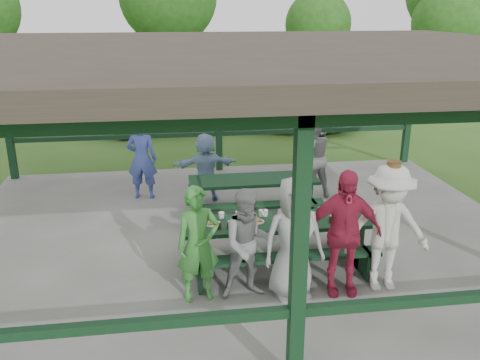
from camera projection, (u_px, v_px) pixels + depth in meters
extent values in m
plane|color=#2C5019|center=(242.00, 239.00, 8.98)|extent=(90.00, 90.00, 0.00)
cube|color=slate|center=(242.00, 237.00, 8.97)|extent=(10.00, 8.00, 0.10)
cube|color=black|center=(299.00, 258.00, 4.91)|extent=(0.15, 0.15, 3.00)
cube|color=black|center=(6.00, 115.00, 11.38)|extent=(0.15, 0.15, 3.00)
cube|color=black|center=(219.00, 109.00, 12.02)|extent=(0.15, 0.15, 3.00)
cube|color=black|center=(410.00, 104.00, 12.67)|extent=(0.15, 0.15, 3.00)
cube|color=black|center=(48.00, 332.00, 4.78)|extent=(4.65, 0.10, 0.10)
cube|color=black|center=(117.00, 137.00, 11.90)|extent=(4.65, 0.10, 0.10)
cube|color=black|center=(315.00, 130.00, 12.54)|extent=(4.65, 0.10, 0.10)
cube|color=black|center=(305.00, 115.00, 4.45)|extent=(9.80, 0.15, 0.20)
cube|color=black|center=(218.00, 48.00, 11.57)|extent=(9.80, 0.15, 0.20)
cube|color=#322B24|center=(242.00, 52.00, 7.94)|extent=(10.60, 8.60, 0.24)
cube|color=black|center=(277.00, 222.00, 7.64)|extent=(2.80, 0.75, 0.06)
cube|color=black|center=(285.00, 257.00, 7.22)|extent=(2.80, 0.28, 0.05)
cube|color=black|center=(270.00, 225.00, 8.26)|extent=(2.80, 0.28, 0.05)
cube|color=black|center=(197.00, 248.00, 7.59)|extent=(0.06, 0.70, 0.75)
cube|color=black|center=(353.00, 238.00, 7.92)|extent=(0.06, 0.70, 0.75)
cube|color=black|center=(197.00, 257.00, 7.64)|extent=(0.06, 1.39, 0.45)
cube|color=black|center=(353.00, 247.00, 7.97)|extent=(0.06, 1.39, 0.45)
cube|color=black|center=(254.00, 180.00, 9.51)|extent=(2.40, 0.75, 0.06)
cube|color=black|center=(259.00, 205.00, 9.09)|extent=(2.40, 0.28, 0.05)
cube|color=black|center=(249.00, 185.00, 10.13)|extent=(2.40, 0.28, 0.05)
cube|color=black|center=(200.00, 200.00, 9.49)|extent=(0.06, 0.70, 0.75)
cube|color=black|center=(306.00, 194.00, 9.76)|extent=(0.06, 0.70, 0.75)
cube|color=black|center=(200.00, 207.00, 9.54)|extent=(0.06, 1.39, 0.45)
cube|color=black|center=(305.00, 202.00, 9.81)|extent=(0.06, 1.39, 0.45)
cylinder|color=white|center=(213.00, 224.00, 7.50)|extent=(0.22, 0.22, 0.01)
torus|color=#A16939|center=(210.00, 223.00, 7.47)|extent=(0.10, 0.10, 0.03)
torus|color=#A16939|center=(215.00, 223.00, 7.48)|extent=(0.10, 0.10, 0.03)
torus|color=#A16939|center=(212.00, 221.00, 7.53)|extent=(0.10, 0.10, 0.03)
cylinder|color=white|center=(257.00, 221.00, 7.59)|extent=(0.22, 0.22, 0.01)
torus|color=#A16939|center=(255.00, 221.00, 7.56)|extent=(0.10, 0.10, 0.03)
torus|color=#A16939|center=(260.00, 220.00, 7.57)|extent=(0.10, 0.10, 0.03)
torus|color=#A16939|center=(256.00, 219.00, 7.62)|extent=(0.10, 0.10, 0.03)
cylinder|color=white|center=(307.00, 219.00, 7.69)|extent=(0.22, 0.22, 0.01)
torus|color=#A16939|center=(305.00, 218.00, 7.66)|extent=(0.10, 0.10, 0.03)
torus|color=#A16939|center=(310.00, 218.00, 7.67)|extent=(0.10, 0.10, 0.03)
torus|color=#A16939|center=(307.00, 216.00, 7.73)|extent=(0.10, 0.10, 0.03)
cylinder|color=white|center=(348.00, 216.00, 7.78)|extent=(0.22, 0.22, 0.01)
torus|color=#A16939|center=(346.00, 215.00, 7.75)|extent=(0.10, 0.10, 0.03)
torus|color=#A16939|center=(351.00, 215.00, 7.76)|extent=(0.10, 0.10, 0.03)
torus|color=#A16939|center=(347.00, 214.00, 7.82)|extent=(0.10, 0.10, 0.03)
cylinder|color=#381E0F|center=(219.00, 226.00, 7.33)|extent=(0.06, 0.06, 0.10)
cylinder|color=#381E0F|center=(229.00, 225.00, 7.35)|extent=(0.06, 0.06, 0.10)
cylinder|color=#381E0F|center=(230.00, 225.00, 7.35)|extent=(0.06, 0.06, 0.10)
cylinder|color=#381E0F|center=(244.00, 224.00, 7.38)|extent=(0.06, 0.06, 0.10)
cylinder|color=#381E0F|center=(287.00, 222.00, 7.46)|extent=(0.06, 0.06, 0.10)
cylinder|color=#381E0F|center=(331.00, 219.00, 7.55)|extent=(0.06, 0.06, 0.10)
cone|color=white|center=(221.00, 215.00, 7.69)|extent=(0.09, 0.09, 0.10)
cone|color=white|center=(238.00, 214.00, 7.73)|extent=(0.09, 0.09, 0.10)
cone|color=white|center=(261.00, 213.00, 7.78)|extent=(0.09, 0.09, 0.10)
cone|color=white|center=(265.00, 213.00, 7.78)|extent=(0.09, 0.09, 0.10)
imported|color=#398735|center=(198.00, 244.00, 6.74)|extent=(0.65, 0.48, 1.61)
imported|color=gray|center=(249.00, 244.00, 6.81)|extent=(0.81, 0.66, 1.56)
imported|color=gray|center=(293.00, 238.00, 6.79)|extent=(0.90, 0.64, 1.72)
imported|color=#A4213E|center=(343.00, 233.00, 6.88)|extent=(1.09, 0.55, 1.79)
imported|color=silver|center=(387.00, 228.00, 6.97)|extent=(1.23, 0.78, 1.83)
cylinder|color=brown|center=(394.00, 169.00, 6.69)|extent=(0.35, 0.35, 0.02)
cylinder|color=brown|center=(394.00, 165.00, 6.67)|extent=(0.21, 0.21, 0.11)
imported|color=#7D9CC1|center=(206.00, 167.00, 10.31)|extent=(1.35, 0.52, 1.42)
imported|color=#4051A8|center=(142.00, 159.00, 10.41)|extent=(0.67, 0.49, 1.69)
imported|color=gray|center=(312.00, 157.00, 10.45)|extent=(0.94, 0.78, 1.74)
imported|color=silver|center=(268.00, 102.00, 17.17)|extent=(6.60, 4.76, 1.67)
cube|color=navy|center=(148.00, 106.00, 16.41)|extent=(3.30, 2.30, 0.13)
cube|color=navy|center=(154.00, 101.00, 15.68)|extent=(2.88, 0.93, 0.43)
cube|color=navy|center=(141.00, 94.00, 16.96)|extent=(2.88, 0.93, 0.43)
cube|color=navy|center=(100.00, 101.00, 15.72)|extent=(0.49, 1.45, 0.43)
cube|color=navy|center=(191.00, 94.00, 16.92)|extent=(0.49, 1.45, 0.43)
cylinder|color=black|center=(125.00, 127.00, 15.48)|extent=(0.83, 0.42, 0.81)
cylinder|color=yellow|center=(125.00, 127.00, 15.48)|extent=(0.35, 0.31, 0.30)
cylinder|color=black|center=(114.00, 118.00, 16.86)|extent=(0.83, 0.42, 0.81)
cylinder|color=yellow|center=(114.00, 118.00, 16.86)|extent=(0.35, 0.31, 0.30)
cylinder|color=black|center=(185.00, 122.00, 16.25)|extent=(0.83, 0.42, 0.81)
cylinder|color=yellow|center=(185.00, 122.00, 16.25)|extent=(0.35, 0.31, 0.30)
cylinder|color=black|center=(170.00, 113.00, 17.62)|extent=(0.83, 0.42, 0.81)
cylinder|color=yellow|center=(170.00, 113.00, 17.62)|extent=(0.35, 0.31, 0.30)
cube|color=navy|center=(206.00, 104.00, 17.25)|extent=(1.05, 0.39, 0.09)
cone|color=#F2590C|center=(98.00, 98.00, 15.67)|extent=(0.14, 0.42, 0.43)
cylinder|color=#362615|center=(171.00, 63.00, 21.95)|extent=(0.36, 0.36, 3.19)
cylinder|color=#362615|center=(316.00, 69.00, 23.49)|extent=(0.36, 0.36, 2.31)
sphere|color=#234813|center=(318.00, 24.00, 22.85)|extent=(2.96, 2.96, 2.96)
cylinder|color=#362615|center=(442.00, 71.00, 22.39)|extent=(0.36, 0.36, 2.41)
sphere|color=#234813|center=(449.00, 22.00, 21.72)|extent=(3.08, 3.08, 3.08)
cylinder|color=#362615|center=(448.00, 57.00, 23.27)|extent=(0.36, 0.36, 3.41)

